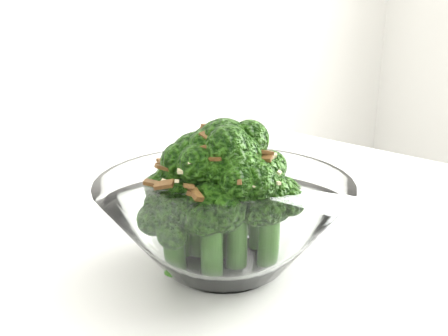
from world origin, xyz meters
name	(u,v)px	position (x,y,z in m)	size (l,w,h in m)	color
broccoli_dish	(223,212)	(0.05, 0.06, 0.80)	(0.21, 0.21, 0.13)	white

